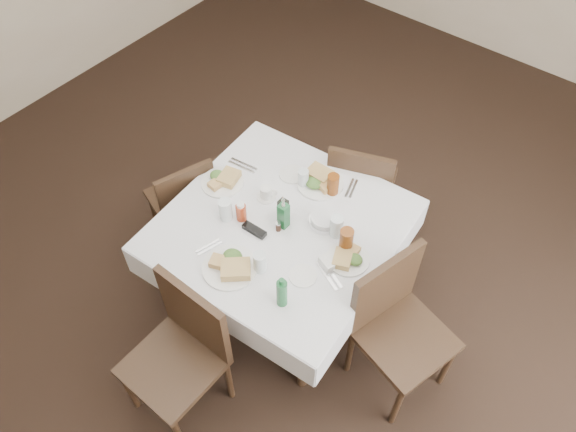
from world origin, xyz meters
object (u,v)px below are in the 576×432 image
object	(u,v)px
ketchup_bottle	(241,212)
water_w	(225,210)
chair_south	(183,346)
water_s	(260,262)
chair_east	(395,319)
oil_cruet_green	(283,215)
bread_basket	(325,220)
dining_table	(281,232)
chair_north	(360,185)
water_n	(303,178)
oil_cruet_dark	(283,209)
green_bottle	(282,293)
chair_west	(184,199)
water_e	(336,226)
coffee_mug	(266,193)

from	to	relation	value
ketchup_bottle	water_w	bearing A→B (deg)	-145.79
chair_south	water_s	bearing A→B (deg)	80.09
chair_east	ketchup_bottle	bearing A→B (deg)	-174.63
oil_cruet_green	chair_south	bearing A→B (deg)	-90.24
chair_east	bread_basket	world-z (taller)	chair_east
water_s	oil_cruet_green	size ratio (longest dim) A/B	0.58
dining_table	ketchup_bottle	bearing A→B (deg)	-150.75
chair_south	chair_north	bearing A→B (deg)	87.35
water_w	ketchup_bottle	size ratio (longest dim) A/B	1.07
chair_east	water_n	distance (m)	1.01
oil_cruet_dark	green_bottle	distance (m)	0.57
ketchup_bottle	water_s	bearing A→B (deg)	-33.02
chair_north	chair_east	world-z (taller)	chair_east
water_n	water_w	world-z (taller)	water_w
water_w	oil_cruet_green	size ratio (longest dim) A/B	0.63
chair_east	oil_cruet_green	xyz separation A→B (m)	(-0.81, 0.02, 0.29)
water_s	bread_basket	size ratio (longest dim) A/B	0.70
chair_west	water_w	bearing A→B (deg)	-10.82
chair_north	water_e	distance (m)	0.72
water_s	oil_cruet_green	xyz separation A→B (m)	(-0.09, 0.32, 0.03)
water_s	chair_west	bearing A→B (deg)	164.34
dining_table	oil_cruet_green	world-z (taller)	oil_cruet_green
water_w	coffee_mug	xyz separation A→B (m)	(0.08, 0.27, -0.03)
chair_west	chair_east	bearing A→B (deg)	1.83
chair_north	chair_south	bearing A→B (deg)	-92.65
oil_cruet_dark	green_bottle	world-z (taller)	green_bottle
water_n	oil_cruet_green	size ratio (longest dim) A/B	0.54
chair_west	ketchup_bottle	size ratio (longest dim) A/B	6.22
ketchup_bottle	water_e	bearing A→B (deg)	26.47
water_s	oil_cruet_green	distance (m)	0.33
chair_west	oil_cruet_dark	bearing A→B (deg)	7.57
ketchup_bottle	coffee_mug	world-z (taller)	ketchup_bottle
green_bottle	water_s	bearing A→B (deg)	158.14
chair_south	water_e	bearing A→B (deg)	74.34
chair_east	coffee_mug	distance (m)	1.06
chair_south	bread_basket	bearing A→B (deg)	79.96
chair_west	oil_cruet_dark	world-z (taller)	oil_cruet_dark
water_e	green_bottle	bearing A→B (deg)	-85.71
water_n	oil_cruet_green	bearing A→B (deg)	-72.27
oil_cruet_green	dining_table	bearing A→B (deg)	176.33
chair_north	oil_cruet_green	xyz separation A→B (m)	(-0.07, -0.75, 0.34)
dining_table	bread_basket	bearing A→B (deg)	39.29
ketchup_bottle	green_bottle	bearing A→B (deg)	-28.65
chair_north	chair_west	xyz separation A→B (m)	(-0.88, -0.81, -0.04)
water_n	green_bottle	world-z (taller)	green_bottle
oil_cruet_green	chair_north	bearing A→B (deg)	84.57
chair_north	water_n	size ratio (longest dim) A/B	7.40
water_n	oil_cruet_dark	size ratio (longest dim) A/B	0.59
oil_cruet_dark	coffee_mug	size ratio (longest dim) A/B	1.76
dining_table	green_bottle	xyz separation A→B (m)	(0.34, -0.41, 0.18)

